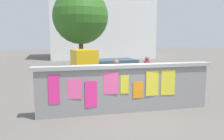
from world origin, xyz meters
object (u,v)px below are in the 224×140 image
(bicycle_near, at_px, (159,88))
(person_bystander, at_px, (147,69))
(tree_roadside, at_px, (81,16))
(motorcycle, at_px, (73,86))
(auto_rickshaw_truck, at_px, (101,66))
(person_walking, at_px, (116,75))

(bicycle_near, bearing_deg, person_bystander, 87.76)
(person_bystander, height_order, tree_roadside, tree_roadside)
(person_bystander, relative_size, tree_roadside, 0.27)
(bicycle_near, distance_m, person_bystander, 1.70)
(bicycle_near, xyz_separation_m, tree_roadside, (-2.26, 9.25, 3.65))
(bicycle_near, bearing_deg, motorcycle, 164.16)
(auto_rickshaw_truck, height_order, tree_roadside, tree_roadside)
(tree_roadside, bearing_deg, person_walking, -87.18)
(motorcycle, bearing_deg, tree_roadside, 80.99)
(motorcycle, relative_size, bicycle_near, 1.15)
(auto_rickshaw_truck, xyz_separation_m, person_bystander, (1.81, -2.37, 0.09))
(person_walking, relative_size, person_bystander, 1.00)
(person_walking, distance_m, tree_roadside, 9.47)
(motorcycle, height_order, bicycle_near, bicycle_near)
(motorcycle, distance_m, person_walking, 1.96)
(person_bystander, bearing_deg, bicycle_near, -92.24)
(bicycle_near, height_order, person_bystander, person_bystander)
(auto_rickshaw_truck, relative_size, bicycle_near, 2.29)
(motorcycle, bearing_deg, person_walking, -22.50)
(person_walking, height_order, tree_roadside, tree_roadside)
(motorcycle, xyz_separation_m, person_bystander, (3.63, 0.56, 0.52))
(motorcycle, bearing_deg, bicycle_near, -15.84)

